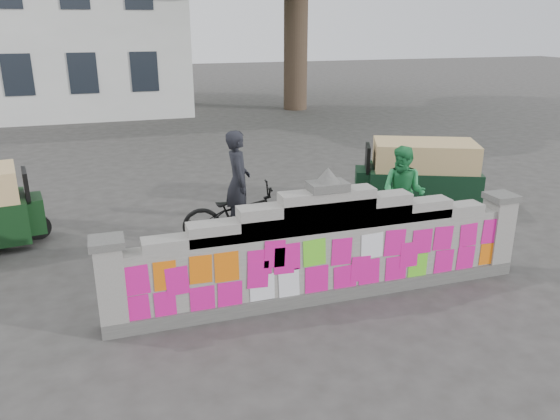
% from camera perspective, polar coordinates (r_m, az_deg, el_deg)
% --- Properties ---
extents(ground, '(100.00, 100.00, 0.00)m').
position_cam_1_polar(ground, '(8.34, 4.66, -9.05)').
color(ground, '#383533').
rests_on(ground, ground).
extents(parapet_wall, '(6.48, 0.44, 2.01)m').
position_cam_1_polar(parapet_wall, '(8.01, 4.82, -4.32)').
color(parapet_wall, '#4C4C49').
rests_on(parapet_wall, ground).
extents(cyclist_bike, '(2.17, 0.99, 1.10)m').
position_cam_1_polar(cyclist_bike, '(10.14, -4.31, -0.42)').
color(cyclist_bike, black).
rests_on(cyclist_bike, ground).
extents(cyclist_rider, '(0.53, 0.73, 1.86)m').
position_cam_1_polar(cyclist_rider, '(10.02, -4.36, 1.64)').
color(cyclist_rider, black).
rests_on(cyclist_rider, ground).
extents(pedestrian, '(1.06, 1.08, 1.76)m').
position_cam_1_polar(pedestrian, '(10.53, 12.73, 1.78)').
color(pedestrian, '#268E49').
rests_on(pedestrian, ground).
extents(rickshaw_right, '(2.78, 2.09, 1.50)m').
position_cam_1_polar(rickshaw_right, '(12.29, 14.37, 3.63)').
color(rickshaw_right, black).
rests_on(rickshaw_right, ground).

